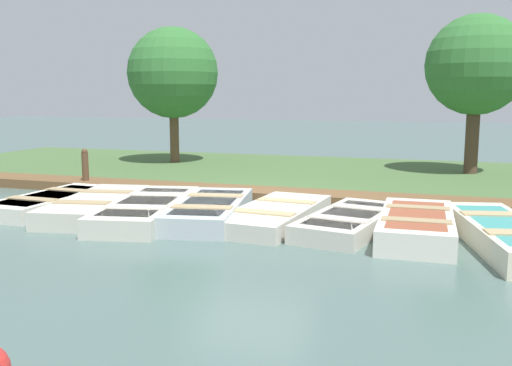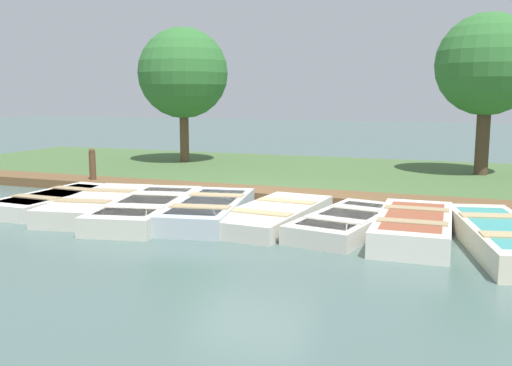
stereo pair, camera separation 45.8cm
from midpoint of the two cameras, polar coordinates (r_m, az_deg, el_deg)
ground_plane at (r=11.57m, az=-1.79°, el=-2.94°), size 80.00×80.00×0.00m
shore_bank at (r=16.28m, az=4.18°, el=0.83°), size 8.00×24.00×0.19m
dock_walkway at (r=12.89m, az=0.37°, el=-1.19°), size 1.02×22.55×0.23m
rowboat_0 at (r=12.65m, az=-20.73°, el=-1.75°), size 3.02×1.33×0.33m
rowboat_1 at (r=11.84m, az=-16.81°, el=-2.14°), size 3.35×1.68×0.37m
rowboat_2 at (r=11.21m, az=-11.97°, el=-2.56°), size 3.72×1.91×0.37m
rowboat_3 at (r=10.89m, az=-5.89°, el=-2.71°), size 3.32×1.72×0.38m
rowboat_4 at (r=10.58m, az=0.70°, el=-3.16°), size 3.24×1.53×0.33m
rowboat_5 at (r=10.13m, az=8.07°, el=-3.80°), size 3.03×1.66×0.33m
rowboat_6 at (r=9.83m, az=14.47°, el=-4.10°), size 2.91×1.24×0.42m
rowboat_7 at (r=9.66m, az=22.27°, el=-4.78°), size 3.60×1.77×0.40m
mooring_post_near at (r=14.90m, az=-17.55°, el=1.34°), size 0.16×0.16×1.03m
park_tree_far_left at (r=18.56m, az=-9.01°, el=10.78°), size 2.86×2.86×4.46m
park_tree_left at (r=16.75m, az=20.43°, el=10.92°), size 2.71×2.71×4.51m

